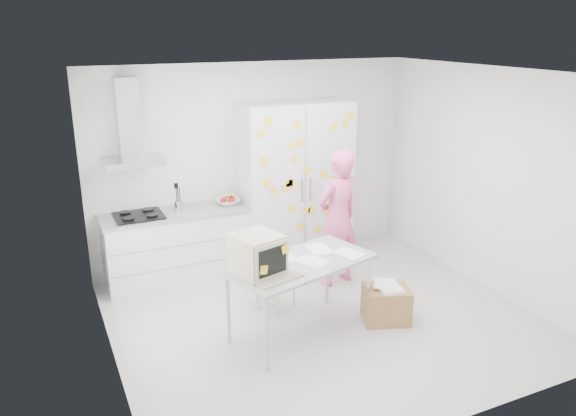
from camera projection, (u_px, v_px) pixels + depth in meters
name	position (u px, v px, depth m)	size (l,w,h in m)	color
floor	(322.00, 319.00, 6.33)	(4.50, 4.00, 0.02)	silver
walls	(295.00, 187.00, 6.53)	(4.52, 4.01, 2.70)	white
ceiling	(328.00, 73.00, 5.49)	(4.50, 4.00, 0.02)	white
counter_run	(177.00, 245.00, 7.17)	(1.84, 0.63, 1.28)	white
range_hood	(129.00, 130.00, 6.64)	(0.70, 0.48, 1.01)	silver
tall_cabinet	(295.00, 183.00, 7.61)	(1.50, 0.68, 2.20)	silver
person	(338.00, 218.00, 6.95)	(0.63, 0.41, 1.73)	#EF5D99
desk	(274.00, 260.00, 5.57)	(1.68, 1.15, 1.22)	#A3A9AD
chair	(271.00, 270.00, 6.45)	(0.50, 0.50, 0.83)	silver
cardboard_box	(386.00, 304.00, 6.22)	(0.60, 0.54, 0.43)	#A27546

